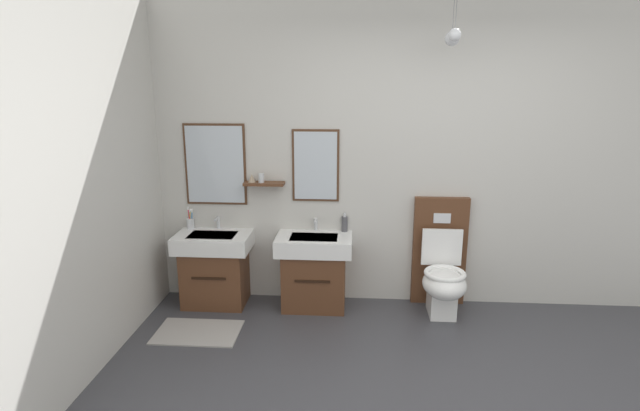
% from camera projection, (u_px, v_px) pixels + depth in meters
% --- Properties ---
extents(wall_back, '(5.19, 0.58, 2.79)m').
position_uv_depth(wall_back, '(432.00, 152.00, 4.37)').
color(wall_back, beige).
rests_on(wall_back, ground).
extents(wall_left, '(0.12, 4.05, 2.79)m').
position_uv_depth(wall_left, '(9.00, 198.00, 2.64)').
color(wall_left, beige).
rests_on(wall_left, ground).
extents(bath_mat, '(0.68, 0.44, 0.01)m').
position_uv_depth(bath_mat, '(198.00, 332.00, 4.04)').
color(bath_mat, '#9E9993').
rests_on(bath_mat, ground).
extents(vanity_sink_left, '(0.67, 0.45, 0.67)m').
position_uv_depth(vanity_sink_left, '(215.00, 266.00, 4.51)').
color(vanity_sink_left, '#56331E').
rests_on(vanity_sink_left, ground).
extents(tap_on_left_sink, '(0.03, 0.13, 0.11)m').
position_uv_depth(tap_on_left_sink, '(218.00, 221.00, 4.58)').
color(tap_on_left_sink, silver).
rests_on(tap_on_left_sink, vanity_sink_left).
extents(vanity_sink_right, '(0.67, 0.45, 0.67)m').
position_uv_depth(vanity_sink_right, '(314.00, 269.00, 4.45)').
color(vanity_sink_right, '#56331E').
rests_on(vanity_sink_right, ground).
extents(tap_on_right_sink, '(0.03, 0.13, 0.11)m').
position_uv_depth(tap_on_right_sink, '(316.00, 223.00, 4.51)').
color(tap_on_right_sink, silver).
rests_on(tap_on_right_sink, vanity_sink_right).
extents(toilet, '(0.48, 0.62, 1.00)m').
position_uv_depth(toilet, '(442.00, 271.00, 4.36)').
color(toilet, '#56331E').
rests_on(toilet, ground).
extents(toothbrush_cup, '(0.07, 0.07, 0.21)m').
position_uv_depth(toothbrush_cup, '(190.00, 223.00, 4.58)').
color(toothbrush_cup, silver).
rests_on(toothbrush_cup, vanity_sink_left).
extents(soap_dispenser, '(0.06, 0.06, 0.17)m').
position_uv_depth(soap_dispenser, '(345.00, 224.00, 4.49)').
color(soap_dispenser, '#4C4C51').
rests_on(soap_dispenser, vanity_sink_right).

